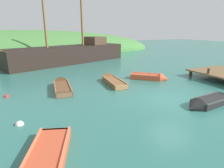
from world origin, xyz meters
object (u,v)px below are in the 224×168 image
buoy_white (20,125)px  buoy_red (7,97)px  rowboat_outer_right (112,81)px  rowboat_portside (207,104)px  rowboat_far (151,78)px  rowboat_near_dock (62,87)px  sailing_ship (70,56)px

buoy_white → buoy_red: bearing=99.6°
rowboat_outer_right → buoy_red: (-7.59, -0.22, -0.12)m
buoy_white → rowboat_portside: bearing=-11.6°
rowboat_outer_right → rowboat_far: size_ratio=1.29×
rowboat_far → rowboat_portside: 6.30m
rowboat_outer_right → buoy_red: bearing=96.7°
rowboat_far → buoy_red: (-11.13, 0.22, -0.14)m
rowboat_near_dock → rowboat_far: size_ratio=1.32×
rowboat_near_dock → buoy_red: (-3.60, -0.41, -0.12)m
rowboat_portside → buoy_white: size_ratio=9.51×
sailing_ship → buoy_red: bearing=39.9°
rowboat_near_dock → rowboat_portside: (6.86, -6.89, -0.00)m
rowboat_outer_right → buoy_white: bearing=129.7°
rowboat_near_dock → rowboat_far: (7.53, -0.63, 0.02)m
rowboat_portside → buoy_red: size_ratio=11.19×
rowboat_far → buoy_white: size_ratio=8.09×
rowboat_far → buoy_red: rowboat_far is taller
rowboat_far → buoy_red: bearing=-138.2°
buoy_red → rowboat_far: bearing=-1.1°
rowboat_outer_right → rowboat_portside: bearing=-151.8°
buoy_white → sailing_ship: bearing=69.5°
buoy_white → buoy_red: buoy_white is taller
rowboat_outer_right → rowboat_near_dock: bearing=92.4°
rowboat_far → buoy_red: 11.13m
buoy_white → buoy_red: 4.56m
sailing_ship → rowboat_near_dock: bearing=54.3°
rowboat_portside → rowboat_far: bearing=-102.3°
rowboat_outer_right → buoy_white: size_ratio=10.45×
rowboat_near_dock → buoy_red: rowboat_near_dock is taller
rowboat_near_dock → buoy_red: bearing=102.9°
rowboat_outer_right → rowboat_near_dock: size_ratio=0.98×
rowboat_near_dock → rowboat_portside: rowboat_near_dock is taller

